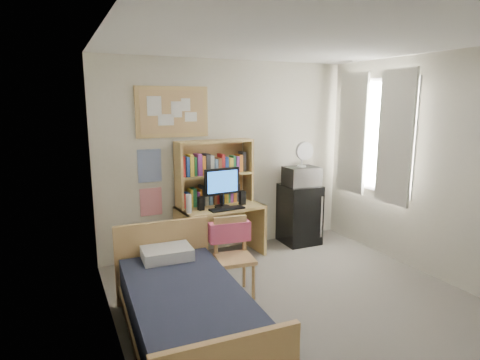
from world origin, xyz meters
name	(u,v)px	position (x,y,z in m)	size (l,w,h in m)	color
floor	(315,316)	(0.00, 0.00, -0.01)	(3.60, 4.20, 0.02)	slate
ceiling	(326,36)	(0.00, 0.00, 2.60)	(3.60, 4.20, 0.02)	silver
wall_back	(229,157)	(0.00, 2.10, 1.30)	(3.60, 0.04, 2.60)	beige
wall_left	(117,206)	(-1.80, 0.00, 1.30)	(0.04, 4.20, 2.60)	beige
wall_right	(454,171)	(1.80, 0.00, 1.30)	(0.04, 4.20, 2.60)	beige
window_unit	(374,135)	(1.75, 1.20, 1.60)	(0.10, 1.40, 1.70)	white
curtain_left	(395,138)	(1.72, 0.80, 1.60)	(0.04, 0.55, 1.70)	beige
curtain_right	(352,133)	(1.72, 1.60, 1.60)	(0.04, 0.55, 1.70)	beige
bulletin_board	(173,112)	(-0.78, 2.08, 1.92)	(0.94, 0.03, 0.64)	tan
poster_wave	(149,166)	(-1.10, 2.09, 1.25)	(0.30, 0.01, 0.42)	#274A9C
poster_japan	(151,202)	(-1.10, 2.09, 0.78)	(0.28, 0.01, 0.36)	#DD2743
desk	(220,231)	(-0.26, 1.80, 0.35)	(1.12, 0.56, 0.70)	tan
desk_chair	(235,258)	(-0.54, 0.71, 0.42)	(0.42, 0.42, 0.84)	tan
mini_fridge	(299,214)	(1.01, 1.83, 0.43)	(0.51, 0.51, 0.86)	black
bed	(188,320)	(-1.28, 0.02, 0.26)	(0.93, 1.87, 0.51)	#1B1F30
hutch	(215,172)	(-0.27, 1.95, 1.13)	(1.05, 0.27, 0.86)	tan
monitor	(222,188)	(-0.25, 1.74, 0.96)	(0.49, 0.04, 0.52)	black
keyboard	(227,209)	(-0.24, 1.60, 0.71)	(0.46, 0.15, 0.02)	black
speaker_left	(201,203)	(-0.55, 1.72, 0.78)	(0.07, 0.07, 0.17)	black
speaker_right	(242,198)	(0.05, 1.76, 0.79)	(0.08, 0.08, 0.18)	black
water_bottle	(189,204)	(-0.73, 1.67, 0.81)	(0.07, 0.07, 0.23)	silver
hoodie	(229,232)	(-0.51, 0.91, 0.65)	(0.46, 0.14, 0.22)	#DB537A
microwave	(301,176)	(1.01, 1.81, 1.00)	(0.46, 0.35, 0.27)	#B6B6BB
desk_fan	(302,156)	(1.01, 1.81, 1.29)	(0.26, 0.26, 0.32)	silver
pillow	(167,253)	(-1.25, 0.77, 0.57)	(0.48, 0.34, 0.12)	silver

